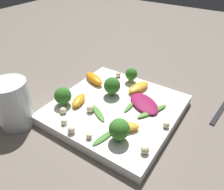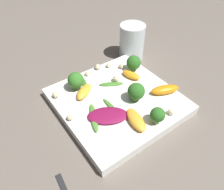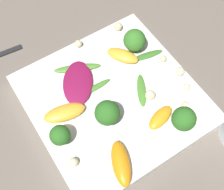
% 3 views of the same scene
% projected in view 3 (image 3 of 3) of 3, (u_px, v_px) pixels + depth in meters
% --- Properties ---
extents(ground_plane, '(2.40, 2.40, 0.00)m').
position_uv_depth(ground_plane, '(113.00, 103.00, 0.60)').
color(ground_plane, '#6B6056').
extents(plate, '(0.30, 0.30, 0.03)m').
position_uv_depth(plate, '(113.00, 100.00, 0.58)').
color(plate, white).
rests_on(plate, ground_plane).
extents(radicchio_leaf_0, '(0.10, 0.11, 0.01)m').
position_uv_depth(radicchio_leaf_0, '(78.00, 83.00, 0.58)').
color(radicchio_leaf_0, maroon).
rests_on(radicchio_leaf_0, plate).
extents(orange_segment_0, '(0.06, 0.04, 0.02)m').
position_uv_depth(orange_segment_0, '(160.00, 117.00, 0.54)').
color(orange_segment_0, orange).
rests_on(orange_segment_0, plate).
extents(orange_segment_1, '(0.06, 0.08, 0.02)m').
position_uv_depth(orange_segment_1, '(121.00, 163.00, 0.50)').
color(orange_segment_1, orange).
rests_on(orange_segment_1, plate).
extents(orange_segment_2, '(0.08, 0.05, 0.02)m').
position_uv_depth(orange_segment_2, '(64.00, 113.00, 0.55)').
color(orange_segment_2, '#FCAD33').
rests_on(orange_segment_2, plate).
extents(orange_segment_3, '(0.06, 0.07, 0.02)m').
position_uv_depth(orange_segment_3, '(123.00, 56.00, 0.61)').
color(orange_segment_3, '#FCAD33').
rests_on(orange_segment_3, plate).
extents(broccoli_floret_0, '(0.04, 0.04, 0.05)m').
position_uv_depth(broccoli_floret_0, '(135.00, 40.00, 0.60)').
color(broccoli_floret_0, '#7A9E51').
rests_on(broccoli_floret_0, plate).
extents(broccoli_floret_1, '(0.03, 0.03, 0.04)m').
position_uv_depth(broccoli_floret_1, '(60.00, 135.00, 0.51)').
color(broccoli_floret_1, '#7A9E51').
rests_on(broccoli_floret_1, plate).
extents(broccoli_floret_2, '(0.04, 0.04, 0.05)m').
position_uv_depth(broccoli_floret_2, '(184.00, 119.00, 0.52)').
color(broccoli_floret_2, '#7A9E51').
rests_on(broccoli_floret_2, plate).
extents(broccoli_floret_3, '(0.04, 0.04, 0.05)m').
position_uv_depth(broccoli_floret_3, '(107.00, 113.00, 0.53)').
color(broccoli_floret_3, '#7A9E51').
rests_on(broccoli_floret_3, plate).
extents(arugula_sprig_0, '(0.07, 0.03, 0.00)m').
position_uv_depth(arugula_sprig_0, '(148.00, 55.00, 0.62)').
color(arugula_sprig_0, '#3D7528').
rests_on(arugula_sprig_0, plate).
extents(arugula_sprig_1, '(0.05, 0.07, 0.00)m').
position_uv_depth(arugula_sprig_1, '(142.00, 90.00, 0.58)').
color(arugula_sprig_1, '#47842D').
rests_on(arugula_sprig_1, plate).
extents(arugula_sprig_2, '(0.09, 0.05, 0.01)m').
position_uv_depth(arugula_sprig_2, '(77.00, 68.00, 0.60)').
color(arugula_sprig_2, '#518E33').
rests_on(arugula_sprig_2, plate).
extents(arugula_sprig_3, '(0.07, 0.01, 0.01)m').
position_uv_depth(arugula_sprig_3, '(95.00, 88.00, 0.58)').
color(arugula_sprig_3, '#47842D').
rests_on(arugula_sprig_3, plate).
extents(macadamia_nut_0, '(0.01, 0.01, 0.01)m').
position_uv_depth(macadamia_nut_0, '(187.00, 87.00, 0.57)').
color(macadamia_nut_0, beige).
rests_on(macadamia_nut_0, plate).
extents(macadamia_nut_1, '(0.02, 0.02, 0.02)m').
position_uv_depth(macadamia_nut_1, '(150.00, 95.00, 0.56)').
color(macadamia_nut_1, beige).
rests_on(macadamia_nut_1, plate).
extents(macadamia_nut_2, '(0.02, 0.02, 0.02)m').
position_uv_depth(macadamia_nut_2, '(73.00, 162.00, 0.51)').
color(macadamia_nut_2, beige).
rests_on(macadamia_nut_2, plate).
extents(macadamia_nut_3, '(0.02, 0.02, 0.02)m').
position_uv_depth(macadamia_nut_3, '(118.00, 27.00, 0.64)').
color(macadamia_nut_3, beige).
rests_on(macadamia_nut_3, plate).
extents(macadamia_nut_4, '(0.01, 0.01, 0.01)m').
position_uv_depth(macadamia_nut_4, '(78.00, 44.00, 0.62)').
color(macadamia_nut_4, beige).
rests_on(macadamia_nut_4, plate).
extents(macadamia_nut_5, '(0.01, 0.01, 0.01)m').
position_uv_depth(macadamia_nut_5, '(163.00, 59.00, 0.61)').
color(macadamia_nut_5, beige).
rests_on(macadamia_nut_5, plate).
extents(macadamia_nut_6, '(0.02, 0.02, 0.02)m').
position_uv_depth(macadamia_nut_6, '(180.00, 71.00, 0.59)').
color(macadamia_nut_6, beige).
rests_on(macadamia_nut_6, plate).
extents(macadamia_nut_7, '(0.02, 0.02, 0.02)m').
position_uv_depth(macadamia_nut_7, '(185.00, 106.00, 0.56)').
color(macadamia_nut_7, beige).
rests_on(macadamia_nut_7, plate).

